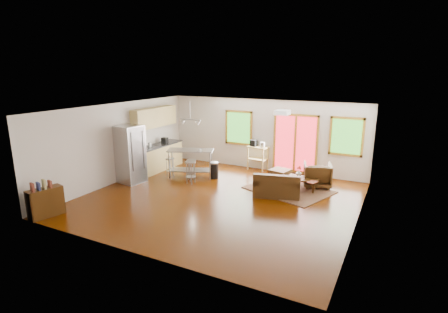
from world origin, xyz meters
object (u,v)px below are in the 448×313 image
at_px(ottoman, 280,175).
at_px(kitchen_cart, 257,150).
at_px(rug, 289,190).
at_px(refrigerator, 130,154).
at_px(coffee_table, 303,180).
at_px(armchair, 317,174).
at_px(loveseat, 277,187).
at_px(island, 191,158).

xyz_separation_m(ottoman, kitchen_cart, (-1.18, 0.88, 0.57)).
relative_size(rug, refrigerator, 1.25).
bearing_deg(coffee_table, kitchen_cart, 145.77).
bearing_deg(coffee_table, ottoman, 148.99).
bearing_deg(armchair, loveseat, 40.73).
xyz_separation_m(rug, loveseat, (-0.17, -0.65, 0.27)).
height_order(armchair, refrigerator, refrigerator).
distance_m(loveseat, kitchen_cart, 2.83).
distance_m(refrigerator, kitchen_cart, 4.54).
xyz_separation_m(loveseat, coffee_table, (0.53, 0.89, 0.04)).
bearing_deg(refrigerator, kitchen_cart, 53.14).
height_order(rug, refrigerator, refrigerator).
bearing_deg(island, ottoman, 19.67).
relative_size(refrigerator, kitchen_cart, 1.69).
xyz_separation_m(coffee_table, refrigerator, (-5.27, -1.82, 0.62)).
xyz_separation_m(rug, refrigerator, (-4.91, -1.58, 0.93)).
relative_size(coffee_table, ottoman, 1.64).
height_order(loveseat, kitchen_cart, kitchen_cart).
bearing_deg(rug, ottoman, 124.88).
bearing_deg(kitchen_cart, refrigerator, -134.45).
height_order(rug, ottoman, ottoman).
relative_size(coffee_table, island, 0.58).
bearing_deg(refrigerator, island, 49.63).
xyz_separation_m(coffee_table, island, (-3.79, -0.49, 0.34)).
height_order(coffee_table, armchair, armchair).
bearing_deg(rug, island, -175.95).
bearing_deg(rug, armchair, 46.49).
relative_size(loveseat, island, 0.90).
bearing_deg(rug, coffee_table, 34.21).
height_order(coffee_table, ottoman, ottoman).
relative_size(rug, coffee_table, 2.45).
bearing_deg(coffee_table, refrigerator, -160.95).
bearing_deg(refrigerator, rug, 25.39).
distance_m(coffee_table, armchair, 0.60).
bearing_deg(rug, kitchen_cart, 136.14).
xyz_separation_m(island, kitchen_cart, (1.70, 1.91, 0.09)).
bearing_deg(ottoman, loveseat, -75.38).
relative_size(loveseat, kitchen_cart, 1.34).
bearing_deg(ottoman, island, -160.33).
relative_size(loveseat, coffee_table, 1.55).
xyz_separation_m(armchair, kitchen_cart, (-2.43, 0.93, 0.34)).
distance_m(loveseat, refrigerator, 4.87).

